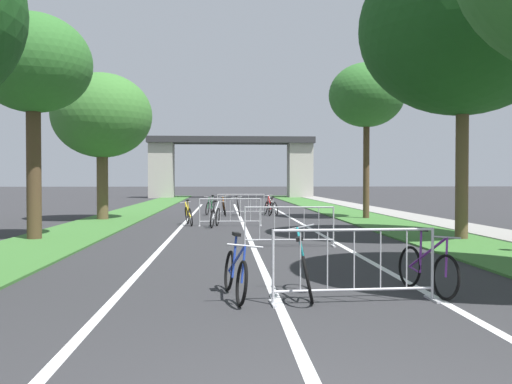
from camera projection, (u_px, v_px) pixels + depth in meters
The scene contains 25 objects.
grass_verge_left at pixel (131, 213), 28.11m from camera, with size 2.71×61.64×0.05m, color #386B2D.
grass_verge_right at pixel (343, 212), 28.79m from camera, with size 2.71×61.64×0.05m, color #386B2D.
sidewalk_path_right at pixel (385, 212), 28.92m from camera, with size 1.82×61.64×0.08m, color gray.
lane_stripe_center at pixel (243, 224), 21.08m from camera, with size 0.14×35.66×0.01m, color silver.
lane_stripe_right_lane at pixel (303, 224), 21.22m from camera, with size 0.14×35.66×0.01m, color silver.
lane_stripe_left_lane at pixel (183, 225), 20.94m from camera, with size 0.14×35.66×0.01m, color silver.
overpass_bridge at pixel (231, 160), 54.05m from camera, with size 16.59×3.20×6.07m.
tree_left_oak_mid at pixel (33, 65), 15.40m from camera, with size 3.33×3.33×6.51m.
tree_left_pine_near at pixel (102, 116), 23.25m from camera, with size 4.29×4.29×6.37m.
tree_right_pine_far at pixel (463, 27), 15.45m from camera, with size 5.95×5.95×8.67m.
tree_right_cypress_far at pixel (367, 96), 23.95m from camera, with size 3.36×3.36×6.97m.
crowd_barrier_nearest at pixel (354, 266), 7.59m from camera, with size 2.40×0.57×1.05m.
crowd_barrier_second at pixel (289, 227), 14.01m from camera, with size 2.39×0.51×1.05m.
crowd_barrier_third at pixel (230, 212), 20.35m from camera, with size 2.38×0.47×1.05m.
crowd_barrier_fourth at pixel (241, 205), 26.81m from camera, with size 2.38×0.48×1.05m.
bicycle_silver_0 at pixel (215, 217), 19.90m from camera, with size 0.58×1.66×1.00m.
bicycle_orange_1 at pixel (224, 208), 26.30m from camera, with size 0.54×1.64×1.00m.
bicycle_teal_2 at pixel (306, 271), 7.97m from camera, with size 0.54×1.67×1.05m.
bicycle_blue_3 at pixel (235, 274), 7.89m from camera, with size 0.57×1.69×0.94m.
bicycle_purple_4 at pixel (427, 269), 8.23m from camera, with size 0.56×1.65×0.99m.
bicycle_red_5 at pixel (268, 208), 26.51m from camera, with size 0.49×1.80×0.99m.
bicycle_green_6 at pixel (210, 207), 27.18m from camera, with size 0.53×1.72×0.99m.
bicycle_black_7 at pixel (238, 208), 26.45m from camera, with size 0.53×1.71×0.97m.
bicycle_white_8 at pixel (273, 207), 27.37m from camera, with size 0.66×1.72×1.01m.
bicycle_yellow_9 at pixel (189, 215), 20.81m from camera, with size 0.61×1.71×1.00m.
Camera 1 is at (-0.76, -3.21, 1.73)m, focal length 37.74 mm.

